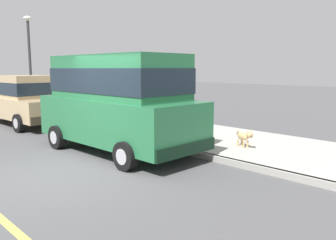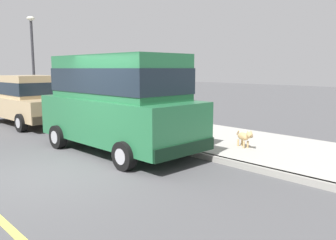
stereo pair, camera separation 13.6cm
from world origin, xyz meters
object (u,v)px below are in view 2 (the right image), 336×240
dog_tan (245,137)px  street_lamp (33,53)px  car_tan_sedan (29,100)px  car_green_van (118,99)px

dog_tan → street_lamp: bearing=94.5°
car_tan_sedan → street_lamp: size_ratio=1.05×
car_green_van → dog_tan: 3.45m
dog_tan → street_lamp: (-0.89, 11.21, 2.48)m
car_green_van → dog_tan: bearing=-45.4°
car_green_van → dog_tan: (2.33, -2.35, -0.97)m
car_green_van → street_lamp: (1.44, 8.86, 1.51)m
car_green_van → street_lamp: size_ratio=1.12×
dog_tan → car_green_van: bearing=134.6°
car_tan_sedan → car_green_van: bearing=-90.6°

